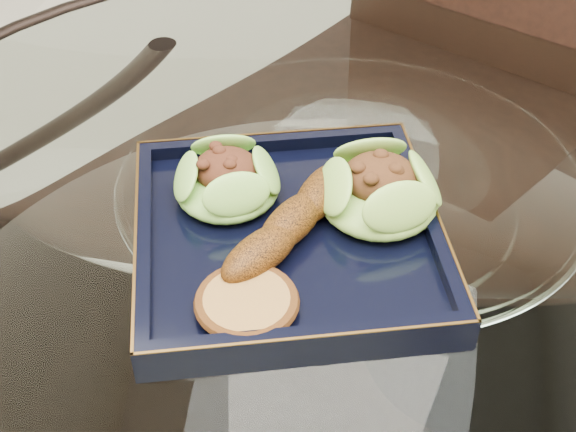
# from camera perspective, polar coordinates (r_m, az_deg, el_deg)

# --- Properties ---
(dining_table) EXTENTS (1.13, 1.13, 0.77)m
(dining_table) POSITION_cam_1_polar(r_m,az_deg,el_deg) (0.89, 3.71, -7.91)
(dining_table) COLOR white
(dining_table) RESTS_ON ground
(dining_chair) EXTENTS (0.55, 0.55, 0.96)m
(dining_chair) POSITION_cam_1_polar(r_m,az_deg,el_deg) (1.17, 9.44, 1.91)
(dining_chair) COLOR black
(dining_chair) RESTS_ON ground
(navy_plate) EXTENTS (0.34, 0.34, 0.02)m
(navy_plate) POSITION_cam_1_polar(r_m,az_deg,el_deg) (0.73, 0.00, -1.77)
(navy_plate) COLOR black
(navy_plate) RESTS_ON dining_table
(lettuce_wrap_left) EXTENTS (0.10, 0.10, 0.04)m
(lettuce_wrap_left) POSITION_cam_1_polar(r_m,az_deg,el_deg) (0.75, -4.36, 2.37)
(lettuce_wrap_left) COLOR #5DA530
(lettuce_wrap_left) RESTS_ON navy_plate
(lettuce_wrap_right) EXTENTS (0.11, 0.11, 0.04)m
(lettuce_wrap_right) POSITION_cam_1_polar(r_m,az_deg,el_deg) (0.73, 6.48, 1.62)
(lettuce_wrap_right) COLOR #6FA730
(lettuce_wrap_right) RESTS_ON navy_plate
(roasted_plantain) EXTENTS (0.10, 0.17, 0.03)m
(roasted_plantain) POSITION_cam_1_polar(r_m,az_deg,el_deg) (0.70, 0.27, -0.39)
(roasted_plantain) COLOR #66340A
(roasted_plantain) RESTS_ON navy_plate
(crumb_patty) EXTENTS (0.09, 0.09, 0.01)m
(crumb_patty) POSITION_cam_1_polar(r_m,az_deg,el_deg) (0.65, -2.95, -6.25)
(crumb_patty) COLOR #A77C37
(crumb_patty) RESTS_ON navy_plate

